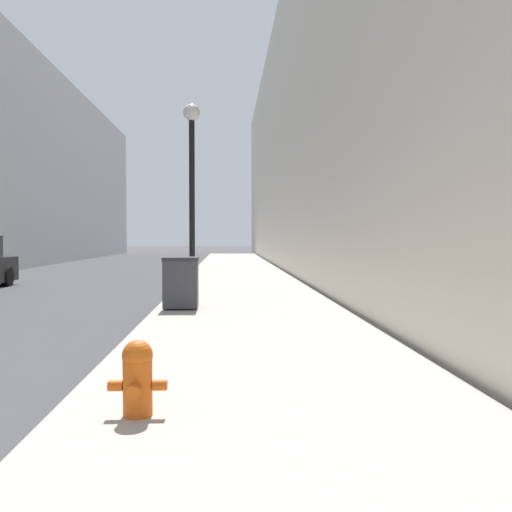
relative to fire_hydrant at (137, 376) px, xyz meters
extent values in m
cube|color=#ADA89E|center=(1.21, 15.82, -0.40)|extent=(3.91, 60.00, 0.14)
cube|color=beige|center=(9.26, 23.82, 6.11)|extent=(12.00, 60.00, 13.15)
cylinder|color=#D15614|center=(0.00, 0.01, -0.10)|extent=(0.24, 0.24, 0.46)
sphere|color=#D15614|center=(0.00, 0.01, 0.17)|extent=(0.25, 0.25, 0.25)
cylinder|color=#D15614|center=(0.00, 0.01, 0.25)|extent=(0.07, 0.07, 0.05)
cylinder|color=#D15614|center=(0.00, -0.18, -0.08)|extent=(0.11, 0.12, 0.11)
cylinder|color=#D15614|center=(-0.18, 0.01, -0.08)|extent=(0.12, 0.09, 0.09)
cylinder|color=#D15614|center=(0.18, 0.01, -0.08)|extent=(0.12, 0.09, 0.09)
cube|color=#3D3D42|center=(-0.21, 7.02, 0.18)|extent=(0.69, 0.61, 0.95)
cube|color=#2D2D31|center=(-0.21, 7.02, 0.70)|extent=(0.71, 0.63, 0.08)
cylinder|color=black|center=(-0.50, 7.28, -0.25)|extent=(0.05, 0.16, 0.16)
cylinder|color=black|center=(0.09, 7.28, -0.25)|extent=(0.05, 0.16, 0.16)
cylinder|color=black|center=(-0.20, 10.81, -0.20)|extent=(0.29, 0.29, 0.25)
cylinder|color=black|center=(-0.20, 10.81, 2.00)|extent=(0.15, 0.15, 4.65)
sphere|color=silver|center=(-0.20, 10.81, 4.50)|extent=(0.45, 0.45, 0.45)
cylinder|color=black|center=(-6.45, 14.27, -0.15)|extent=(0.24, 0.64, 0.64)
camera|label=1|loc=(0.74, -4.70, 1.15)|focal=40.00mm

